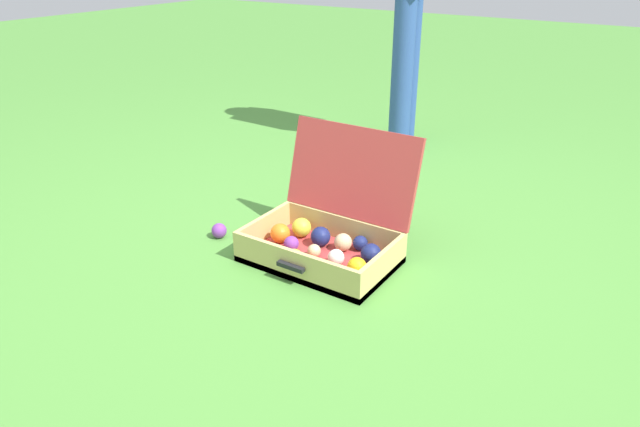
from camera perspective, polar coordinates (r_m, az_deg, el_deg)
ground_plane at (r=2.23m, az=-0.30°, el=-4.74°), size 16.00×16.00×0.00m
open_suitcase at (r=2.23m, az=0.78°, el=-1.79°), size 0.55×0.48×0.47m
stray_ball_on_grass at (r=2.43m, az=-9.81°, el=-1.65°), size 0.06×0.06×0.06m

